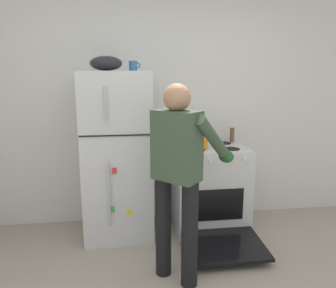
# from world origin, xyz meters

# --- Properties ---
(kitchen_wall_back) EXTENTS (6.00, 0.10, 2.70)m
(kitchen_wall_back) POSITION_xyz_m (0.00, 1.95, 1.35)
(kitchen_wall_back) COLOR silver
(kitchen_wall_back) RESTS_ON ground
(refrigerator) EXTENTS (0.68, 0.72, 1.69)m
(refrigerator) POSITION_xyz_m (-0.51, 1.57, 0.84)
(refrigerator) COLOR silver
(refrigerator) RESTS_ON ground
(stove_range) EXTENTS (0.76, 1.22, 0.91)m
(stove_range) POSITION_xyz_m (0.46, 1.55, 0.44)
(stove_range) COLOR silver
(stove_range) RESTS_ON ground
(person_cook) EXTENTS (0.70, 0.73, 1.60)m
(person_cook) POSITION_xyz_m (-0.02, 0.69, 0.96)
(person_cook) COLOR black
(person_cook) RESTS_ON ground
(red_pot) EXTENTS (0.33, 0.23, 0.14)m
(red_pot) POSITION_xyz_m (0.30, 1.52, 0.98)
(red_pot) COLOR orange
(red_pot) RESTS_ON stove_range
(coffee_mug) EXTENTS (0.11, 0.08, 0.10)m
(coffee_mug) POSITION_xyz_m (-0.33, 1.62, 1.73)
(coffee_mug) COLOR #2D6093
(coffee_mug) RESTS_ON refrigerator
(pepper_mill) EXTENTS (0.05, 0.05, 0.15)m
(pepper_mill) POSITION_xyz_m (0.76, 1.77, 0.99)
(pepper_mill) COLOR brown
(pepper_mill) RESTS_ON stove_range
(mixing_bowl) EXTENTS (0.31, 0.31, 0.14)m
(mixing_bowl) POSITION_xyz_m (-0.59, 1.57, 1.76)
(mixing_bowl) COLOR black
(mixing_bowl) RESTS_ON refrigerator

